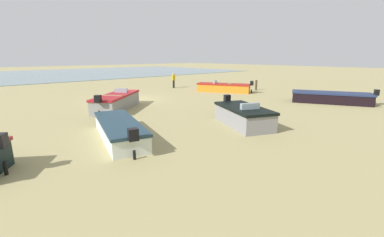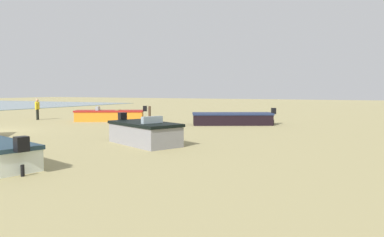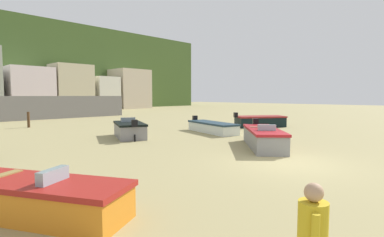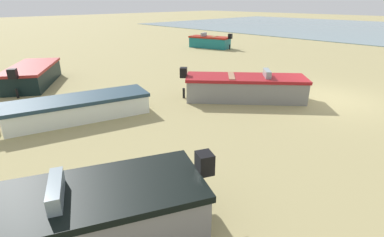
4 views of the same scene
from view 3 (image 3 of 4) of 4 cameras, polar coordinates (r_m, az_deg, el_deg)
name	(u,v)px [view 3 (image 3 of 4)]	position (r m, az deg, el deg)	size (l,w,h in m)	color
ground_plane	(287,163)	(12.11, 17.86, -8.25)	(160.00, 160.00, 0.00)	tan
harbor_pier	(41,107)	(37.15, -27.23, 1.91)	(19.39, 2.40, 2.58)	slate
townhouse_centre	(29,90)	(54.59, -29.05, 4.92)	(6.52, 6.15, 7.17)	silver
townhouse_centre_right	(72,88)	(56.37, -22.30, 5.55)	(6.33, 5.08, 8.04)	beige
townhouse_right	(102,93)	(59.63, -16.98, 4.72)	(4.41, 6.32, 6.18)	silver
townhouse_far_right	(129,89)	(62.84, -12.03, 5.59)	(6.90, 6.39, 7.94)	beige
boat_grey_0	(130,130)	(18.88, -12.00, -2.14)	(2.94, 3.86, 1.25)	gray
boat_orange_1	(21,196)	(7.66, -30.20, -12.87)	(3.56, 5.01, 1.13)	orange
boat_white_2	(212,127)	(20.94, 3.93, -1.70)	(2.61, 4.95, 1.06)	silver
boat_grey_3	(263,138)	(15.37, 13.64, -3.63)	(4.55, 4.28, 1.28)	gray
boat_black_6	(260,121)	(25.37, 13.02, -0.53)	(4.35, 3.71, 1.23)	black
mooring_post_near_water	(29,120)	(27.65, -29.11, -0.20)	(0.21, 0.21, 1.29)	#49311C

